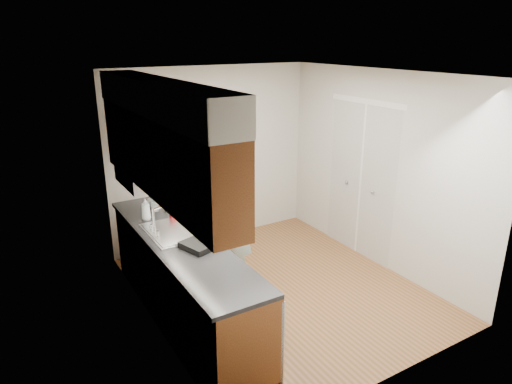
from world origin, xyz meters
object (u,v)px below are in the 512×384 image
soap_bottle_a (146,209)px  dish_rack (203,243)px  soda_can (172,214)px  soap_bottle_b (155,204)px  soap_bottle_c (153,200)px  steel_can (167,207)px  person (231,211)px

soap_bottle_a → dish_rack: bearing=-74.9°
soda_can → soap_bottle_b: bearing=104.5°
soap_bottle_a → soap_bottle_b: soap_bottle_a is taller
soap_bottle_b → soda_can: soap_bottle_b is taller
soap_bottle_b → soap_bottle_c: 0.13m
soap_bottle_b → steel_can: soap_bottle_b is taller
soap_bottle_a → steel_can: size_ratio=2.02×
soap_bottle_c → steel_can: bearing=-67.3°
soap_bottle_b → soap_bottle_c: soap_bottle_c is taller
dish_rack → soap_bottle_a: bearing=87.8°
person → soap_bottle_a: size_ratio=7.56×
soap_bottle_b → dish_rack: 1.15m
soap_bottle_b → steel_can: (0.11, -0.10, -0.02)m
soap_bottle_a → soda_can: bearing=-25.2°
soap_bottle_c → steel_can: size_ratio=1.48×
steel_can → dish_rack: (-0.03, -1.05, -0.04)m
person → soap_bottle_c: (-0.65, 0.73, 0.03)m
steel_can → dish_rack: 1.05m
soap_bottle_c → dish_rack: size_ratio=0.52×
steel_can → person: bearing=-42.3°
steel_can → soap_bottle_b: bearing=138.5°
soda_can → steel_can: bearing=83.4°
person → steel_can: size_ratio=15.27×
soap_bottle_c → soda_can: bearing=-81.7°
soap_bottle_a → steel_can: 0.31m
soap_bottle_b → steel_can: size_ratio=1.30×
soap_bottle_a → soap_bottle_b: 0.27m
soap_bottle_b → soda_can: size_ratio=1.37×
person → soap_bottle_b: (-0.67, 0.61, 0.02)m
soap_bottle_b → person: bearing=-42.2°
soap_bottle_c → soap_bottle_a: bearing=-119.6°
soap_bottle_a → soap_bottle_c: (0.19, 0.33, -0.04)m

